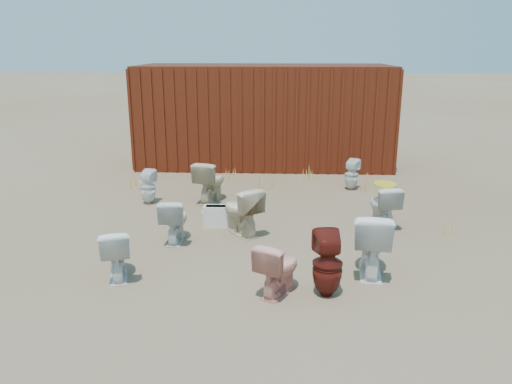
{
  "coord_description": "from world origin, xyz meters",
  "views": [
    {
      "loc": [
        0.36,
        -7.16,
        2.82
      ],
      "look_at": [
        0.0,
        0.6,
        0.55
      ],
      "focal_mm": 35.0,
      "sensor_mm": 36.0,
      "label": 1
    }
  ],
  "objects_px": {
    "toilet_back_beige_right": "(210,181)",
    "toilet_front_maroon": "(327,264)",
    "toilet_front_a": "(116,253)",
    "toilet_front_e": "(371,242)",
    "shipping_container": "(264,115)",
    "loose_tank": "(219,216)",
    "toilet_back_e": "(352,174)",
    "toilet_back_yellowlid": "(383,206)",
    "toilet_back_beige_left": "(241,211)",
    "toilet_back_a": "(148,187)",
    "toilet_front_c": "(174,220)",
    "toilet_front_pink": "(278,267)"
  },
  "relations": [
    {
      "from": "toilet_front_pink",
      "to": "toilet_front_maroon",
      "type": "relative_size",
      "value": 0.84
    },
    {
      "from": "toilet_front_a",
      "to": "toilet_front_c",
      "type": "relative_size",
      "value": 0.98
    },
    {
      "from": "toilet_back_beige_left",
      "to": "toilet_back_a",
      "type": "bearing_deg",
      "value": -74.73
    },
    {
      "from": "toilet_back_yellowlid",
      "to": "shipping_container",
      "type": "bearing_deg",
      "value": -76.88
    },
    {
      "from": "toilet_back_a",
      "to": "toilet_back_e",
      "type": "height_order",
      "value": "toilet_back_a"
    },
    {
      "from": "toilet_front_c",
      "to": "toilet_front_maroon",
      "type": "xyz_separation_m",
      "value": [
        2.12,
        -1.61,
        0.05
      ]
    },
    {
      "from": "toilet_back_a",
      "to": "toilet_front_maroon",
      "type": "bearing_deg",
      "value": 142.64
    },
    {
      "from": "toilet_back_beige_right",
      "to": "toilet_front_maroon",
      "type": "bearing_deg",
      "value": 132.9
    },
    {
      "from": "toilet_back_yellowlid",
      "to": "loose_tank",
      "type": "height_order",
      "value": "toilet_back_yellowlid"
    },
    {
      "from": "toilet_front_pink",
      "to": "toilet_back_beige_left",
      "type": "height_order",
      "value": "toilet_back_beige_left"
    },
    {
      "from": "toilet_front_pink",
      "to": "loose_tank",
      "type": "distance_m",
      "value": 2.45
    },
    {
      "from": "toilet_front_maroon",
      "to": "toilet_back_beige_left",
      "type": "relative_size",
      "value": 1.02
    },
    {
      "from": "toilet_front_c",
      "to": "toilet_back_a",
      "type": "distance_m",
      "value": 2.04
    },
    {
      "from": "shipping_container",
      "to": "toilet_front_pink",
      "type": "distance_m",
      "value": 7.06
    },
    {
      "from": "toilet_front_e",
      "to": "toilet_back_beige_left",
      "type": "distance_m",
      "value": 2.21
    },
    {
      "from": "shipping_container",
      "to": "loose_tank",
      "type": "distance_m",
      "value": 4.89
    },
    {
      "from": "shipping_container",
      "to": "loose_tank",
      "type": "bearing_deg",
      "value": -97.1
    },
    {
      "from": "loose_tank",
      "to": "toilet_front_c",
      "type": "bearing_deg",
      "value": -133.81
    },
    {
      "from": "shipping_container",
      "to": "toilet_back_a",
      "type": "xyz_separation_m",
      "value": [
        -2.06,
        -3.57,
        -0.88
      ]
    },
    {
      "from": "toilet_front_a",
      "to": "toilet_back_e",
      "type": "relative_size",
      "value": 1.06
    },
    {
      "from": "toilet_front_c",
      "to": "loose_tank",
      "type": "relative_size",
      "value": 1.36
    },
    {
      "from": "toilet_front_a",
      "to": "toilet_front_pink",
      "type": "bearing_deg",
      "value": 153.86
    },
    {
      "from": "toilet_front_pink",
      "to": "toilet_back_beige_right",
      "type": "relative_size",
      "value": 0.84
    },
    {
      "from": "toilet_back_yellowlid",
      "to": "loose_tank",
      "type": "relative_size",
      "value": 1.4
    },
    {
      "from": "shipping_container",
      "to": "toilet_back_yellowlid",
      "type": "xyz_separation_m",
      "value": [
        2.06,
        -4.62,
        -0.85
      ]
    },
    {
      "from": "toilet_front_a",
      "to": "toilet_back_beige_left",
      "type": "bearing_deg",
      "value": -149.27
    },
    {
      "from": "toilet_front_a",
      "to": "toilet_front_e",
      "type": "height_order",
      "value": "toilet_front_e"
    },
    {
      "from": "toilet_back_a",
      "to": "loose_tank",
      "type": "height_order",
      "value": "toilet_back_a"
    },
    {
      "from": "shipping_container",
      "to": "loose_tank",
      "type": "height_order",
      "value": "shipping_container"
    },
    {
      "from": "shipping_container",
      "to": "toilet_front_c",
      "type": "relative_size",
      "value": 8.84
    },
    {
      "from": "toilet_front_a",
      "to": "toilet_back_e",
      "type": "bearing_deg",
      "value": -146.64
    },
    {
      "from": "shipping_container",
      "to": "loose_tank",
      "type": "xyz_separation_m",
      "value": [
        -0.59,
        -4.75,
        -1.02
      ]
    },
    {
      "from": "toilet_front_pink",
      "to": "loose_tank",
      "type": "height_order",
      "value": "toilet_front_pink"
    },
    {
      "from": "toilet_front_maroon",
      "to": "toilet_back_a",
      "type": "bearing_deg",
      "value": -54.87
    },
    {
      "from": "toilet_front_e",
      "to": "loose_tank",
      "type": "bearing_deg",
      "value": -30.23
    },
    {
      "from": "toilet_front_maroon",
      "to": "toilet_back_yellowlid",
      "type": "relative_size",
      "value": 1.12
    },
    {
      "from": "loose_tank",
      "to": "toilet_back_yellowlid",
      "type": "bearing_deg",
      "value": 0.71
    },
    {
      "from": "toilet_front_pink",
      "to": "toilet_back_e",
      "type": "relative_size",
      "value": 1.04
    },
    {
      "from": "toilet_front_pink",
      "to": "toilet_back_yellowlid",
      "type": "height_order",
      "value": "toilet_back_yellowlid"
    },
    {
      "from": "toilet_back_yellowlid",
      "to": "toilet_front_a",
      "type": "bearing_deg",
      "value": 17.78
    },
    {
      "from": "toilet_front_pink",
      "to": "loose_tank",
      "type": "bearing_deg",
      "value": -37.85
    },
    {
      "from": "toilet_back_a",
      "to": "toilet_back_yellowlid",
      "type": "distance_m",
      "value": 4.25
    },
    {
      "from": "shipping_container",
      "to": "toilet_back_a",
      "type": "distance_m",
      "value": 4.21
    },
    {
      "from": "toilet_back_a",
      "to": "loose_tank",
      "type": "bearing_deg",
      "value": 152.85
    },
    {
      "from": "toilet_front_c",
      "to": "toilet_back_beige_right",
      "type": "height_order",
      "value": "toilet_back_beige_right"
    },
    {
      "from": "toilet_front_pink",
      "to": "toilet_front_maroon",
      "type": "distance_m",
      "value": 0.57
    },
    {
      "from": "toilet_front_a",
      "to": "toilet_back_yellowlid",
      "type": "height_order",
      "value": "toilet_back_yellowlid"
    },
    {
      "from": "toilet_back_e",
      "to": "toilet_front_c",
      "type": "bearing_deg",
      "value": 76.39
    },
    {
      "from": "toilet_back_e",
      "to": "loose_tank",
      "type": "height_order",
      "value": "toilet_back_e"
    },
    {
      "from": "toilet_front_maroon",
      "to": "toilet_front_e",
      "type": "xyz_separation_m",
      "value": [
        0.61,
        0.62,
        0.03
      ]
    }
  ]
}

